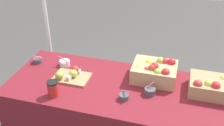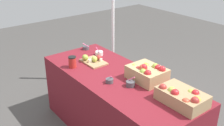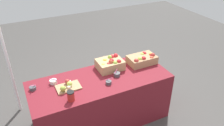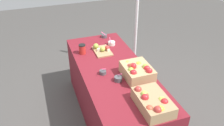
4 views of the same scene
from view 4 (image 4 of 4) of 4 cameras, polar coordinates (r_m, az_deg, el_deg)
ground_plane at (r=3.19m, az=0.35°, el=-12.68°), size 10.00×10.00×0.00m
table at (r=2.94m, az=0.37°, el=-7.52°), size 1.90×0.76×0.74m
apple_crate_left at (r=2.19m, az=9.85°, el=-9.37°), size 0.41×0.26×0.15m
apple_crate_middle at (r=2.56m, az=6.10°, el=-1.93°), size 0.36×0.29×0.19m
cutting_board_front at (r=3.08m, az=-2.52°, el=3.30°), size 0.30×0.21×0.09m
sample_bowl_near at (r=2.52m, az=1.53°, el=-3.83°), size 0.09×0.09×0.10m
sample_bowl_mid at (r=2.63m, az=-2.23°, el=-2.24°), size 0.09×0.08×0.10m
sample_bowl_far at (r=3.24m, az=-0.11°, el=4.83°), size 0.10×0.10×0.10m
sample_bowl_extra at (r=3.46m, az=-1.91°, el=6.59°), size 0.09×0.09×0.09m
coffee_cup at (r=3.03m, az=-7.23°, el=3.37°), size 0.09×0.09×0.13m
tent_pole at (r=3.79m, az=6.09°, el=12.10°), size 0.04×0.04×1.95m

